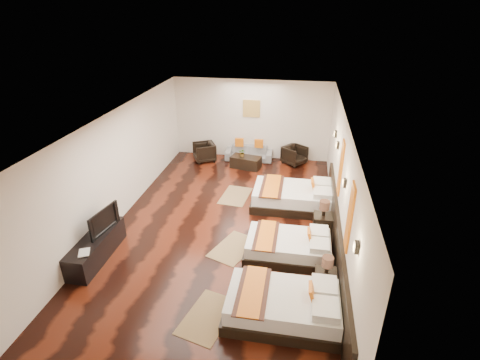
% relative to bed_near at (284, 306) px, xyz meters
% --- Properties ---
extents(floor, '(5.50, 9.50, 0.01)m').
position_rel_bed_near_xyz_m(floor, '(-1.70, 2.75, -0.27)').
color(floor, black).
rests_on(floor, ground).
extents(ceiling, '(5.50, 9.50, 0.01)m').
position_rel_bed_near_xyz_m(ceiling, '(-1.70, 2.75, 2.53)').
color(ceiling, white).
rests_on(ceiling, floor).
extents(back_wall, '(5.50, 0.01, 2.80)m').
position_rel_bed_near_xyz_m(back_wall, '(-1.70, 7.50, 1.13)').
color(back_wall, silver).
rests_on(back_wall, floor).
extents(left_wall, '(0.01, 9.50, 2.80)m').
position_rel_bed_near_xyz_m(left_wall, '(-4.45, 2.75, 1.13)').
color(left_wall, silver).
rests_on(left_wall, floor).
extents(right_wall, '(0.01, 9.50, 2.80)m').
position_rel_bed_near_xyz_m(right_wall, '(1.05, 2.75, 1.13)').
color(right_wall, silver).
rests_on(right_wall, floor).
extents(headboard_panel, '(0.08, 6.60, 0.90)m').
position_rel_bed_near_xyz_m(headboard_panel, '(1.01, 1.95, 0.18)').
color(headboard_panel, black).
rests_on(headboard_panel, floor).
extents(bed_near, '(2.07, 1.30, 0.79)m').
position_rel_bed_near_xyz_m(bed_near, '(0.00, 0.00, 0.00)').
color(bed_near, black).
rests_on(bed_near, floor).
extents(bed_mid, '(1.91, 1.20, 0.73)m').
position_rel_bed_near_xyz_m(bed_mid, '(-0.00, 1.82, -0.02)').
color(bed_mid, black).
rests_on(bed_mid, floor).
extents(bed_far, '(2.24, 1.41, 0.86)m').
position_rel_bed_near_xyz_m(bed_far, '(0.00, 4.10, 0.02)').
color(bed_far, black).
rests_on(bed_far, floor).
extents(nightstand_a, '(0.41, 0.41, 0.82)m').
position_rel_bed_near_xyz_m(nightstand_a, '(0.75, 0.82, 0.02)').
color(nightstand_a, black).
rests_on(nightstand_a, floor).
extents(nightstand_b, '(0.46, 0.46, 0.90)m').
position_rel_bed_near_xyz_m(nightstand_b, '(0.75, 2.87, 0.05)').
color(nightstand_b, black).
rests_on(nightstand_b, floor).
extents(jute_mat_near, '(1.02, 1.35, 0.01)m').
position_rel_bed_near_xyz_m(jute_mat_near, '(-1.35, -0.23, -0.26)').
color(jute_mat_near, olive).
rests_on(jute_mat_near, floor).
extents(jute_mat_mid, '(1.14, 1.39, 0.01)m').
position_rel_bed_near_xyz_m(jute_mat_mid, '(-1.28, 1.88, -0.26)').
color(jute_mat_mid, olive).
rests_on(jute_mat_mid, floor).
extents(jute_mat_far, '(0.88, 1.27, 0.01)m').
position_rel_bed_near_xyz_m(jute_mat_far, '(-1.70, 4.39, -0.26)').
color(jute_mat_far, olive).
rests_on(jute_mat_far, floor).
extents(tv_console, '(0.50, 1.80, 0.55)m').
position_rel_bed_near_xyz_m(tv_console, '(-4.20, 1.02, 0.00)').
color(tv_console, black).
rests_on(tv_console, floor).
extents(tv, '(0.28, 0.96, 0.55)m').
position_rel_bed_near_xyz_m(tv, '(-4.15, 1.30, 0.55)').
color(tv, black).
rests_on(tv, tv_console).
extents(book, '(0.32, 0.36, 0.03)m').
position_rel_bed_near_xyz_m(book, '(-4.20, 0.41, 0.29)').
color(book, black).
rests_on(book, tv_console).
extents(figurine, '(0.36, 0.36, 0.32)m').
position_rel_bed_near_xyz_m(figurine, '(-4.20, 1.83, 0.44)').
color(figurine, brown).
rests_on(figurine, tv_console).
extents(sofa, '(1.68, 0.70, 0.49)m').
position_rel_bed_near_xyz_m(sofa, '(-1.72, 7.20, -0.03)').
color(sofa, slate).
rests_on(sofa, floor).
extents(armchair_left, '(0.97, 0.96, 0.66)m').
position_rel_bed_near_xyz_m(armchair_left, '(-3.28, 6.83, 0.06)').
color(armchair_left, black).
rests_on(armchair_left, floor).
extents(armchair_right, '(0.99, 0.98, 0.65)m').
position_rel_bed_near_xyz_m(armchair_right, '(-0.10, 7.10, 0.05)').
color(armchair_right, black).
rests_on(armchair_right, floor).
extents(coffee_table, '(1.08, 0.70, 0.40)m').
position_rel_bed_near_xyz_m(coffee_table, '(-1.72, 6.47, -0.07)').
color(coffee_table, black).
rests_on(coffee_table, floor).
extents(table_plant, '(0.29, 0.27, 0.28)m').
position_rel_bed_near_xyz_m(table_plant, '(-1.84, 6.48, 0.27)').
color(table_plant, '#2A5D1F').
rests_on(table_plant, coffee_table).
extents(orange_panel_a, '(0.04, 0.40, 1.30)m').
position_rel_bed_near_xyz_m(orange_panel_a, '(1.03, 0.85, 1.43)').
color(orange_panel_a, '#D86014').
rests_on(orange_panel_a, right_wall).
extents(orange_panel_b, '(0.04, 0.40, 1.30)m').
position_rel_bed_near_xyz_m(orange_panel_b, '(1.03, 3.05, 1.43)').
color(orange_panel_b, '#D86014').
rests_on(orange_panel_b, right_wall).
extents(sconce_near, '(0.07, 0.12, 0.18)m').
position_rel_bed_near_xyz_m(sconce_near, '(1.01, -0.25, 1.58)').
color(sconce_near, black).
rests_on(sconce_near, right_wall).
extents(sconce_mid, '(0.07, 0.12, 0.18)m').
position_rel_bed_near_xyz_m(sconce_mid, '(1.01, 1.95, 1.58)').
color(sconce_mid, black).
rests_on(sconce_mid, right_wall).
extents(sconce_far, '(0.07, 0.12, 0.18)m').
position_rel_bed_near_xyz_m(sconce_far, '(1.01, 4.15, 1.58)').
color(sconce_far, black).
rests_on(sconce_far, right_wall).
extents(sconce_lounge, '(0.07, 0.12, 0.18)m').
position_rel_bed_near_xyz_m(sconce_lounge, '(1.01, 5.05, 1.58)').
color(sconce_lounge, black).
rests_on(sconce_lounge, right_wall).
extents(gold_artwork, '(0.60, 0.04, 0.60)m').
position_rel_bed_near_xyz_m(gold_artwork, '(-1.70, 7.48, 1.53)').
color(gold_artwork, '#AD873F').
rests_on(gold_artwork, back_wall).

